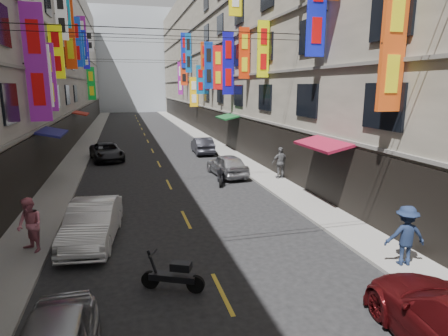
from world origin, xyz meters
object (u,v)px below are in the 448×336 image
car_left_mid (92,223)px  pedestrian_lfar (30,225)px  pedestrian_rfar (281,163)px  car_right_mid (227,165)px  scooter_crossing (174,276)px  scooter_far_right (220,177)px  car_right_far (202,145)px  pedestrian_rnear (406,235)px  car_left_far (107,152)px

car_left_mid → pedestrian_lfar: 2.01m
pedestrian_rfar → car_left_mid: bearing=33.2°
car_right_mid → pedestrian_lfar: size_ratio=2.24×
scooter_crossing → pedestrian_lfar: pedestrian_lfar is taller
scooter_far_right → car_right_far: (1.11, 10.24, 0.24)m
pedestrian_rnear → car_right_mid: bearing=-67.3°
scooter_far_right → car_right_far: car_right_far is taller
car_right_far → pedestrian_rnear: size_ratio=2.21×
scooter_crossing → car_right_mid: (5.04, 12.69, 0.26)m
scooter_far_right → car_right_mid: size_ratio=0.43×
car_left_mid → scooter_crossing: bearing=-53.0°
car_right_far → pedestrian_lfar: bearing=63.8°
scooter_crossing → car_left_mid: 4.70m
car_left_far → pedestrian_lfar: size_ratio=2.55×
car_left_mid → car_left_far: 16.03m
car_left_mid → car_right_mid: 11.38m
pedestrian_lfar → scooter_far_right: bearing=89.2°
scooter_crossing → pedestrian_lfar: (-4.27, 3.49, 0.60)m
car_left_mid → car_right_mid: bearing=56.1°
car_left_mid → car_right_far: (7.58, 16.98, -0.06)m
scooter_crossing → pedestrian_rnear: size_ratio=0.89×
scooter_far_right → car_left_mid: bearing=59.2°
car_left_mid → car_left_far: car_left_mid is taller
car_left_far → pedestrian_lfar: bearing=-105.9°
pedestrian_rnear → pedestrian_rfar: bearing=-79.9°
scooter_far_right → car_right_far: bearing=-83.1°
pedestrian_rnear → pedestrian_rfar: (0.78, 11.32, 0.00)m
scooter_far_right → pedestrian_rfar: (3.75, 0.03, 0.62)m
car_right_mid → scooter_crossing: bearing=63.1°
car_left_mid → pedestrian_rfar: (10.21, 6.77, 0.32)m
pedestrian_lfar → car_right_mid: bearing=92.8°
scooter_far_right → car_right_mid: 2.14m
car_right_far → pedestrian_rfar: bearing=106.7°
pedestrian_rnear → car_right_far: bearing=-71.1°
scooter_far_right → scooter_crossing: bearing=82.3°
scooter_crossing → scooter_far_right: (4.10, 10.79, 0.00)m
car_right_far → car_left_far: bearing=9.3°
car_right_mid → pedestrian_rfar: pedestrian_rfar is taller
pedestrian_lfar → car_left_mid: bearing=64.5°
car_left_mid → pedestrian_rfar: size_ratio=2.38×
car_left_mid → car_right_mid: size_ratio=1.09×
car_left_mid → car_left_far: bearing=97.0°
scooter_far_right → car_left_mid: 9.34m
scooter_far_right → car_left_far: size_ratio=0.38×
car_right_mid → car_right_far: size_ratio=0.99×
scooter_far_right → pedestrian_lfar: (-8.37, -7.29, 0.60)m
car_right_far → pedestrian_rfar: size_ratio=2.20×
car_left_far → pedestrian_rfar: (10.29, -9.26, 0.41)m
scooter_far_right → pedestrian_lfar: bearing=54.1°
car_left_far → pedestrian_rnear: pedestrian_rnear is taller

